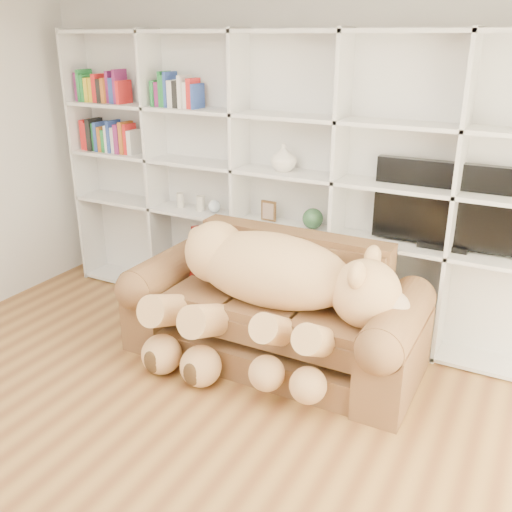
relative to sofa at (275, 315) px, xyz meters
The scene contains 13 objects.
floor 1.72m from the sofa, 96.95° to the right, with size 5.00×5.00×0.00m, color brown.
wall_back 1.31m from the sofa, 103.91° to the left, with size 5.00×0.02×2.70m, color silver.
bookshelf 1.26m from the sofa, 122.88° to the left, with size 4.43×0.35×2.40m.
sofa is the anchor object (origin of this frame).
teddy_bear 0.37m from the sofa, 82.18° to the right, with size 1.81×0.95×1.05m.
throw_pillow 0.71m from the sofa, 165.72° to the left, with size 0.42×0.14×0.42m, color #52100E.
tv 1.51m from the sofa, 32.63° to the left, with size 1.08×0.18×0.64m.
picture_frame 0.95m from the sofa, 120.80° to the left, with size 0.14×0.03×0.17m, color #54381C.
green_vase 0.87m from the sofa, 87.59° to the left, with size 0.17×0.17×0.17m, color #2B5533.
figurine_tall 1.54m from the sofa, 153.81° to the left, with size 0.07×0.07×0.14m, color beige.
figurine_short 1.36m from the sofa, 149.31° to the left, with size 0.08×0.08×0.14m, color beige.
snow_globe 1.25m from the sofa, 145.49° to the left, with size 0.11×0.11×0.11m, color white.
shelf_vase 1.27m from the sofa, 111.24° to the left, with size 0.21×0.21×0.22m, color silver.
Camera 1 is at (1.90, -1.81, 2.35)m, focal length 40.00 mm.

